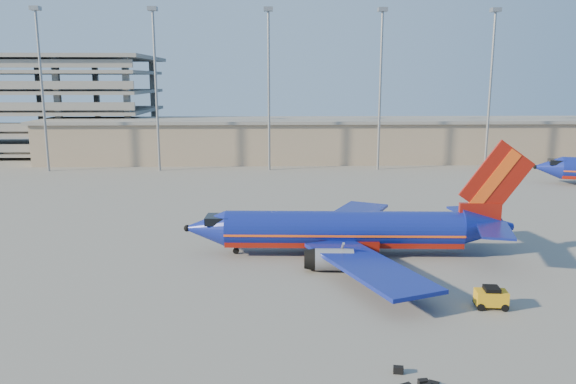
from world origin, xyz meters
The scene contains 6 objects.
ground centered at (0.00, 0.00, 0.00)m, with size 220.00×220.00×0.00m, color slate.
terminal_building centered at (10.00, 58.00, 4.32)m, with size 122.00×16.00×8.50m.
parking_garage centered at (-62.00, 74.05, 11.73)m, with size 62.00×32.00×21.40m.
light_mast_row centered at (5.00, 46.00, 17.55)m, with size 101.60×1.60×28.65m.
aircraft_main centered at (2.84, -4.90, 2.34)m, with size 32.39×31.12×10.96m.
baggage_tug centered at (11.23, -17.88, 0.84)m, with size 2.38×1.59×1.62m.
Camera 1 is at (-4.67, -55.76, 16.35)m, focal length 35.00 mm.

